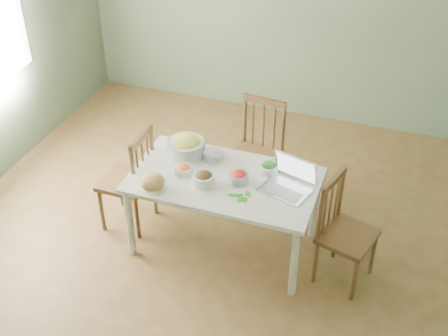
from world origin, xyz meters
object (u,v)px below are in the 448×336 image
at_px(laptop, 285,178).
at_px(dining_table, 224,212).
at_px(chair_left, 126,178).
at_px(bowl_squash, 186,146).
at_px(chair_far, 255,155).
at_px(bread_boule, 152,182).
at_px(chair_right, 348,234).

bearing_deg(laptop, dining_table, -163.83).
xyz_separation_m(chair_left, bowl_squash, (0.48, 0.20, 0.31)).
bearing_deg(dining_table, chair_far, 85.72).
height_order(bread_boule, laptop, laptop).
distance_m(bread_boule, bowl_squash, 0.52).
bearing_deg(bread_boule, chair_far, 62.05).
bearing_deg(dining_table, chair_left, 179.27).
bearing_deg(chair_left, dining_table, 89.05).
relative_size(chair_left, laptop, 2.61).
distance_m(dining_table, chair_right, 1.02).
xyz_separation_m(chair_far, bread_boule, (-0.52, -0.98, 0.27)).
relative_size(chair_far, bowl_squash, 3.17).
bearing_deg(chair_right, bread_boule, 115.51).
distance_m(chair_far, laptop, 0.88).
bearing_deg(dining_table, laptop, -0.31).
bearing_deg(bread_boule, chair_right, 9.49).
distance_m(chair_far, chair_left, 1.15).
relative_size(bread_boule, bowl_squash, 0.61).
bearing_deg(chair_right, dining_table, 102.98).
bearing_deg(chair_right, bowl_squash, 95.49).
xyz_separation_m(chair_far, chair_right, (0.96, -0.73, -0.03)).
relative_size(chair_right, bread_boule, 4.88).
relative_size(chair_left, chair_right, 1.04).
distance_m(chair_far, bread_boule, 1.14).
height_order(chair_far, chair_left, chair_far).
distance_m(dining_table, chair_left, 0.89).
bearing_deg(bowl_squash, bread_boule, -97.40).
xyz_separation_m(bowl_squash, laptop, (0.89, -0.21, 0.04)).
relative_size(dining_table, bread_boule, 7.94).
xyz_separation_m(chair_left, laptop, (1.37, -0.01, 0.34)).
height_order(chair_right, bread_boule, chair_right).
bearing_deg(dining_table, chair_right, -3.04).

